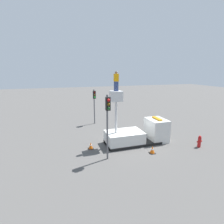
% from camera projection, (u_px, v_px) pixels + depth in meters
% --- Properties ---
extents(ground_plane, '(120.00, 120.00, 0.00)m').
position_uv_depth(ground_plane, '(132.00, 143.00, 17.15)').
color(ground_plane, '#565451').
extents(bucket_truck, '(6.13, 2.34, 5.19)m').
position_uv_depth(bucket_truck, '(138.00, 134.00, 17.09)').
color(bucket_truck, black).
rests_on(bucket_truck, ground).
extents(worker, '(0.40, 0.26, 1.75)m').
position_uv_depth(worker, '(116.00, 81.00, 15.22)').
color(worker, navy).
rests_on(worker, bucket_truck).
extents(traffic_light_pole, '(0.34, 0.57, 5.22)m').
position_uv_depth(traffic_light_pole, '(108.00, 115.00, 13.15)').
color(traffic_light_pole, '#515156').
rests_on(traffic_light_pole, ground).
extents(traffic_light_across, '(0.34, 0.57, 4.57)m').
position_uv_depth(traffic_light_across, '(94.00, 100.00, 22.58)').
color(traffic_light_across, '#515156').
rests_on(traffic_light_across, ground).
extents(fire_hydrant, '(0.54, 0.30, 1.13)m').
position_uv_depth(fire_hydrant, '(199.00, 141.00, 16.18)').
color(fire_hydrant, red).
rests_on(fire_hydrant, ground).
extents(traffic_cone_rear, '(0.47, 0.47, 0.63)m').
position_uv_depth(traffic_cone_rear, '(91.00, 146.00, 15.87)').
color(traffic_cone_rear, black).
rests_on(traffic_cone_rear, ground).
extents(traffic_cone_curbside, '(0.49, 0.49, 0.67)m').
position_uv_depth(traffic_cone_curbside, '(152.00, 150.00, 15.01)').
color(traffic_cone_curbside, black).
rests_on(traffic_cone_curbside, ground).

